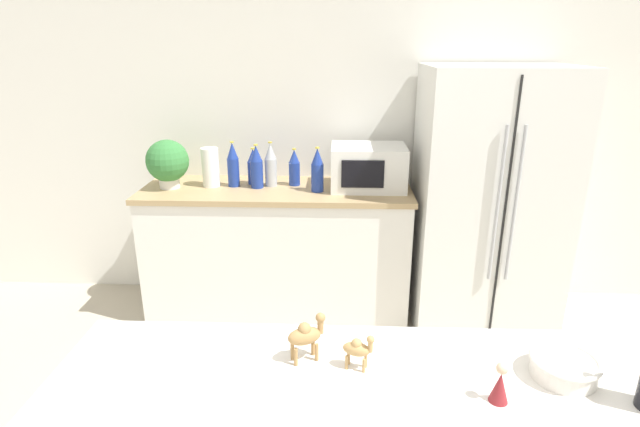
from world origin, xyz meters
name	(u,v)px	position (x,y,z in m)	size (l,w,h in m)	color
wall_back	(327,123)	(0.00, 2.73, 1.27)	(8.00, 0.06, 2.55)	white
back_counter	(278,250)	(-0.32, 2.40, 0.45)	(1.77, 0.63, 0.90)	white
refrigerator	(488,201)	(1.05, 2.34, 0.84)	(0.89, 0.71, 1.68)	white
potted_plant	(168,162)	(-1.02, 2.37, 1.07)	(0.28, 0.28, 0.32)	silver
paper_towel_roll	(211,167)	(-0.76, 2.42, 1.02)	(0.11, 0.11, 0.26)	white
microwave	(368,167)	(0.28, 2.42, 1.04)	(0.48, 0.37, 0.28)	white
back_bottle_0	(257,167)	(-0.45, 2.40, 1.03)	(0.08, 0.08, 0.29)	navy
back_bottle_1	(233,165)	(-0.61, 2.42, 1.04)	(0.08, 0.08, 0.30)	navy
back_bottle_2	(317,170)	(-0.05, 2.33, 1.03)	(0.08, 0.08, 0.29)	navy
back_bottle_3	(271,165)	(-0.36, 2.44, 1.04)	(0.08, 0.08, 0.30)	#B2B7BC
back_bottle_4	(294,168)	(-0.21, 2.47, 1.01)	(0.07, 0.07, 0.25)	navy
back_bottle_5	(253,167)	(-0.48, 2.49, 1.01)	(0.08, 0.08, 0.25)	navy
fruit_bowl	(564,366)	(0.72, 0.43, 0.97)	(0.19, 0.19, 0.06)	white
camel_figurine	(358,348)	(0.15, 0.45, 1.00)	(0.09, 0.06, 0.11)	tan
camel_figurine_second	(306,335)	(0.00, 0.48, 1.02)	(0.12, 0.09, 0.14)	#A87F4C
wise_man_figurine_crimson	(500,385)	(0.51, 0.32, 0.98)	(0.05, 0.05, 0.12)	maroon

